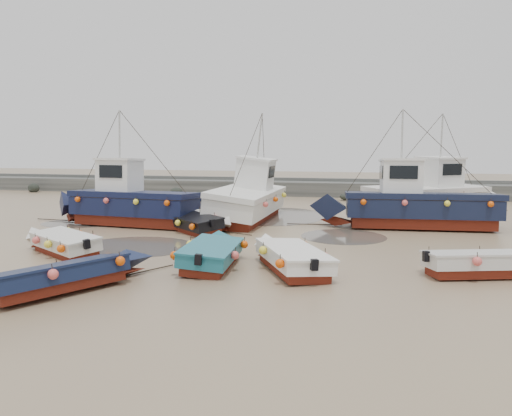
{
  "coord_description": "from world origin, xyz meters",
  "views": [
    {
      "loc": [
        6.73,
        -20.68,
        4.41
      ],
      "look_at": [
        1.63,
        2.25,
        1.4
      ],
      "focal_mm": 35.0,
      "sensor_mm": 36.0,
      "label": 1
    }
  ],
  "objects_px": {
    "dinghy_1": "(69,272)",
    "cabin_boat_2": "(408,203)",
    "dinghy_3": "(490,261)",
    "dinghy_4": "(191,220)",
    "dinghy_6": "(289,254)",
    "cabin_boat_3": "(433,195)",
    "dinghy_5": "(194,218)",
    "cabin_boat_0": "(124,201)",
    "cabin_boat_1": "(248,197)",
    "person": "(203,222)",
    "dinghy_2": "(213,250)",
    "dinghy_0": "(62,240)"
  },
  "relations": [
    {
      "from": "dinghy_1",
      "to": "dinghy_5",
      "type": "height_order",
      "value": "same"
    },
    {
      "from": "dinghy_3",
      "to": "cabin_boat_1",
      "type": "bearing_deg",
      "value": -151.1
    },
    {
      "from": "dinghy_1",
      "to": "dinghy_4",
      "type": "height_order",
      "value": "same"
    },
    {
      "from": "dinghy_0",
      "to": "cabin_boat_3",
      "type": "bearing_deg",
      "value": -15.54
    },
    {
      "from": "dinghy_5",
      "to": "dinghy_1",
      "type": "bearing_deg",
      "value": 22.74
    },
    {
      "from": "cabin_boat_2",
      "to": "person",
      "type": "bearing_deg",
      "value": 88.53
    },
    {
      "from": "dinghy_3",
      "to": "dinghy_6",
      "type": "height_order",
      "value": "same"
    },
    {
      "from": "cabin_boat_1",
      "to": "dinghy_1",
      "type": "bearing_deg",
      "value": -95.78
    },
    {
      "from": "dinghy_3",
      "to": "cabin_boat_2",
      "type": "bearing_deg",
      "value": 174.82
    },
    {
      "from": "cabin_boat_1",
      "to": "cabin_boat_0",
      "type": "bearing_deg",
      "value": -148.48
    },
    {
      "from": "dinghy_3",
      "to": "dinghy_4",
      "type": "distance_m",
      "value": 14.25
    },
    {
      "from": "dinghy_1",
      "to": "cabin_boat_0",
      "type": "height_order",
      "value": "cabin_boat_0"
    },
    {
      "from": "dinghy_2",
      "to": "dinghy_5",
      "type": "bearing_deg",
      "value": 110.31
    },
    {
      "from": "dinghy_2",
      "to": "dinghy_4",
      "type": "xyz_separation_m",
      "value": [
        -3.29,
        6.65,
        -0.0
      ]
    },
    {
      "from": "dinghy_3",
      "to": "dinghy_5",
      "type": "distance_m",
      "value": 14.62
    },
    {
      "from": "dinghy_3",
      "to": "cabin_boat_0",
      "type": "xyz_separation_m",
      "value": [
        -17.03,
        7.28,
        0.79
      ]
    },
    {
      "from": "dinghy_2",
      "to": "cabin_boat_3",
      "type": "height_order",
      "value": "cabin_boat_3"
    },
    {
      "from": "dinghy_1",
      "to": "dinghy_3",
      "type": "relative_size",
      "value": 1.06
    },
    {
      "from": "cabin_boat_1",
      "to": "cabin_boat_3",
      "type": "relative_size",
      "value": 1.19
    },
    {
      "from": "dinghy_6",
      "to": "cabin_boat_3",
      "type": "height_order",
      "value": "cabin_boat_3"
    },
    {
      "from": "dinghy_6",
      "to": "cabin_boat_2",
      "type": "distance_m",
      "value": 11.24
    },
    {
      "from": "dinghy_0",
      "to": "cabin_boat_2",
      "type": "relative_size",
      "value": 0.49
    },
    {
      "from": "dinghy_1",
      "to": "cabin_boat_0",
      "type": "distance_m",
      "value": 12.43
    },
    {
      "from": "dinghy_0",
      "to": "dinghy_6",
      "type": "relative_size",
      "value": 0.92
    },
    {
      "from": "cabin_boat_2",
      "to": "cabin_boat_0",
      "type": "bearing_deg",
      "value": 95.18
    },
    {
      "from": "dinghy_1",
      "to": "cabin_boat_2",
      "type": "bearing_deg",
      "value": 81.99
    },
    {
      "from": "dinghy_6",
      "to": "cabin_boat_2",
      "type": "relative_size",
      "value": 0.53
    },
    {
      "from": "dinghy_1",
      "to": "dinghy_6",
      "type": "relative_size",
      "value": 1.02
    },
    {
      "from": "dinghy_4",
      "to": "dinghy_6",
      "type": "distance_m",
      "value": 9.06
    },
    {
      "from": "dinghy_3",
      "to": "cabin_boat_2",
      "type": "distance_m",
      "value": 9.89
    },
    {
      "from": "cabin_boat_0",
      "to": "cabin_boat_1",
      "type": "relative_size",
      "value": 0.88
    },
    {
      "from": "dinghy_4",
      "to": "person",
      "type": "bearing_deg",
      "value": 48.55
    },
    {
      "from": "dinghy_3",
      "to": "dinghy_6",
      "type": "xyz_separation_m",
      "value": [
        -6.7,
        -0.46,
        -0.01
      ]
    },
    {
      "from": "dinghy_1",
      "to": "dinghy_5",
      "type": "relative_size",
      "value": 1.03
    },
    {
      "from": "dinghy_4",
      "to": "person",
      "type": "xyz_separation_m",
      "value": [
        -0.36,
        2.99,
        -0.55
      ]
    },
    {
      "from": "dinghy_1",
      "to": "person",
      "type": "height_order",
      "value": "dinghy_1"
    },
    {
      "from": "dinghy_0",
      "to": "dinghy_4",
      "type": "xyz_separation_m",
      "value": [
        3.29,
        6.12,
        -0.0
      ]
    },
    {
      "from": "person",
      "to": "dinghy_0",
      "type": "bearing_deg",
      "value": 28.94
    },
    {
      "from": "dinghy_1",
      "to": "dinghy_2",
      "type": "height_order",
      "value": "same"
    },
    {
      "from": "dinghy_2",
      "to": "cabin_boat_1",
      "type": "xyz_separation_m",
      "value": [
        -1.35,
        11.24,
        0.75
      ]
    },
    {
      "from": "dinghy_1",
      "to": "cabin_boat_1",
      "type": "relative_size",
      "value": 0.53
    },
    {
      "from": "cabin_boat_2",
      "to": "person",
      "type": "distance_m",
      "value": 11.36
    },
    {
      "from": "cabin_boat_0",
      "to": "cabin_boat_1",
      "type": "height_order",
      "value": "same"
    },
    {
      "from": "dinghy_4",
      "to": "cabin_boat_1",
      "type": "height_order",
      "value": "cabin_boat_1"
    },
    {
      "from": "cabin_boat_1",
      "to": "cabin_boat_3",
      "type": "distance_m",
      "value": 11.46
    },
    {
      "from": "dinghy_5",
      "to": "cabin_boat_3",
      "type": "relative_size",
      "value": 0.61
    },
    {
      "from": "dinghy_2",
      "to": "dinghy_5",
      "type": "relative_size",
      "value": 1.03
    },
    {
      "from": "dinghy_2",
      "to": "cabin_boat_0",
      "type": "distance_m",
      "value": 10.78
    },
    {
      "from": "cabin_boat_0",
      "to": "cabin_boat_2",
      "type": "distance_m",
      "value": 15.32
    },
    {
      "from": "cabin_boat_2",
      "to": "cabin_boat_3",
      "type": "bearing_deg",
      "value": -24.51
    }
  ]
}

